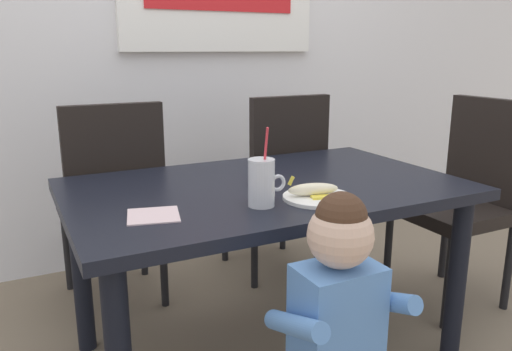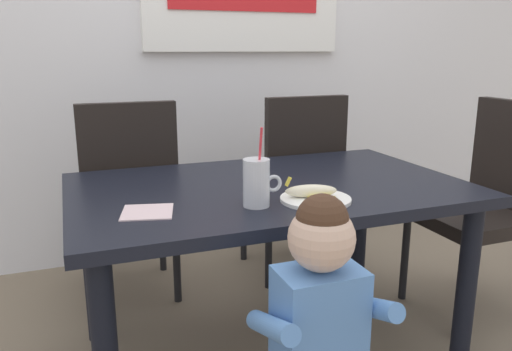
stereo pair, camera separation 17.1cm
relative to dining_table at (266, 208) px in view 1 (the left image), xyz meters
The scene contains 9 objects.
dining_table is the anchor object (origin of this frame).
dining_chair_left 0.79m from the dining_table, 123.20° to the left, with size 0.44×0.44×0.96m.
dining_chair_right 0.76m from the dining_table, 57.41° to the left, with size 0.44×0.44×0.96m.
dining_chair_far 1.06m from the dining_table, ahead, with size 0.44×0.44×0.96m.
toddler_standing 0.62m from the dining_table, 99.95° to the right, with size 0.33×0.24×0.84m.
milk_cup 0.31m from the dining_table, 120.43° to the right, with size 0.13×0.08×0.25m.
snack_plate 0.28m from the dining_table, 76.34° to the right, with size 0.23×0.23×0.01m, color white.
peeled_banana 0.28m from the dining_table, 78.12° to the right, with size 0.18×0.13×0.07m.
paper_napkin 0.51m from the dining_table, 159.31° to the right, with size 0.15×0.15×0.00m, color silver.
Camera 1 is at (-0.83, -1.58, 1.18)m, focal length 35.39 mm.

